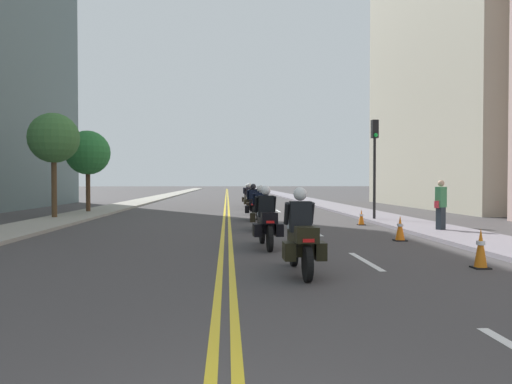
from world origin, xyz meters
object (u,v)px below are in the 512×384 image
(motorcycle_6, at_px, (247,197))
(motorcycle_3, at_px, (253,205))
(motorcycle_0, at_px, (301,239))
(street_tree_0, at_px, (88,153))
(traffic_cone_0, at_px, (481,248))
(pedestrian_1, at_px, (441,206))
(traffic_cone_2, at_px, (400,228))
(motorcycle_4, at_px, (253,202))
(motorcycle_2, at_px, (261,212))
(motorcycle_5, at_px, (249,199))
(street_tree_1, at_px, (54,139))
(motorcycle_1, at_px, (266,222))
(traffic_light_near, at_px, (375,151))
(traffic_cone_1, at_px, (361,217))

(motorcycle_6, bearing_deg, motorcycle_3, -89.34)
(motorcycle_0, xyz_separation_m, street_tree_0, (-9.09, 17.86, 2.68))
(traffic_cone_0, distance_m, pedestrian_1, 6.89)
(traffic_cone_2, bearing_deg, motorcycle_4, 108.10)
(motorcycle_2, relative_size, motorcycle_5, 0.97)
(street_tree_1, bearing_deg, motorcycle_1, -47.81)
(motorcycle_0, xyz_separation_m, motorcycle_2, (-0.18, 8.34, -0.01))
(motorcycle_4, distance_m, traffic_light_near, 7.26)
(traffic_cone_1, bearing_deg, traffic_cone_0, -91.84)
(motorcycle_0, xyz_separation_m, traffic_cone_0, (3.73, 0.40, -0.26))
(motorcycle_6, height_order, traffic_cone_1, motorcycle_6)
(traffic_cone_0, relative_size, street_tree_0, 0.18)
(traffic_cone_1, height_order, traffic_cone_2, traffic_cone_2)
(traffic_cone_1, bearing_deg, pedestrian_1, -58.97)
(motorcycle_1, bearing_deg, motorcycle_6, 86.24)
(motorcycle_6, bearing_deg, pedestrian_1, -70.19)
(traffic_cone_0, bearing_deg, traffic_light_near, 83.00)
(street_tree_1, bearing_deg, motorcycle_3, -5.57)
(traffic_light_near, xyz_separation_m, street_tree_0, (-14.21, 6.11, 0.25))
(motorcycle_1, distance_m, motorcycle_6, 21.35)
(motorcycle_4, bearing_deg, motorcycle_3, -90.37)
(traffic_cone_0, xyz_separation_m, traffic_cone_1, (0.31, 9.61, -0.09))
(traffic_cone_0, relative_size, pedestrian_1, 0.45)
(traffic_cone_0, xyz_separation_m, pedestrian_1, (2.17, 6.51, 0.53))
(traffic_cone_0, relative_size, traffic_cone_1, 1.29)
(traffic_light_near, height_order, street_tree_1, street_tree_1)
(motorcycle_3, distance_m, pedestrian_1, 8.40)
(motorcycle_1, relative_size, pedestrian_1, 1.25)
(traffic_cone_1, relative_size, traffic_cone_2, 0.85)
(motorcycle_2, distance_m, motorcycle_4, 7.95)
(motorcycle_0, height_order, motorcycle_6, motorcycle_0)
(motorcycle_1, bearing_deg, street_tree_1, 129.50)
(motorcycle_0, height_order, street_tree_1, street_tree_1)
(motorcycle_0, xyz_separation_m, pedestrian_1, (5.90, 6.91, 0.27))
(motorcycle_2, distance_m, traffic_cone_0, 8.86)
(motorcycle_1, distance_m, motorcycle_3, 9.06)
(traffic_light_near, bearing_deg, motorcycle_2, -147.20)
(motorcycle_4, xyz_separation_m, pedestrian_1, (5.90, -9.38, 0.27))
(motorcycle_0, xyz_separation_m, motorcycle_5, (0.01, 21.09, 0.01))
(traffic_cone_2, height_order, street_tree_0, street_tree_0)
(motorcycle_0, relative_size, street_tree_1, 0.45)
(traffic_light_near, height_order, street_tree_0, street_tree_0)
(street_tree_1, bearing_deg, traffic_cone_0, -45.10)
(motorcycle_0, distance_m, traffic_cone_0, 3.76)
(traffic_cone_2, bearing_deg, traffic_cone_0, -90.02)
(motorcycle_3, xyz_separation_m, traffic_cone_1, (4.25, -2.66, -0.36))
(traffic_light_near, relative_size, street_tree_0, 0.98)
(motorcycle_2, height_order, pedestrian_1, pedestrian_1)
(motorcycle_3, xyz_separation_m, traffic_light_near, (5.33, -0.91, 2.42))
(motorcycle_1, bearing_deg, traffic_cone_1, 52.80)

